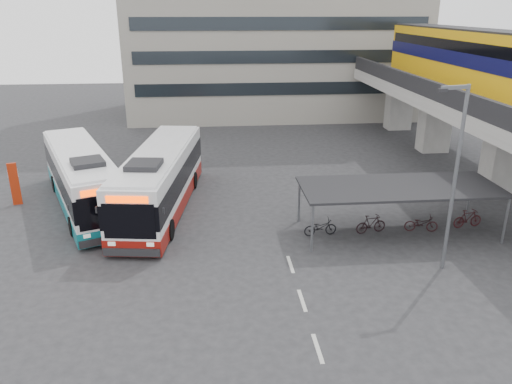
{
  "coord_description": "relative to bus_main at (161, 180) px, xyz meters",
  "views": [
    {
      "loc": [
        -0.91,
        -19.93,
        11.0
      ],
      "look_at": [
        1.31,
        4.24,
        2.0
      ],
      "focal_mm": 35.0,
      "sensor_mm": 36.0,
      "label": 1
    }
  ],
  "objects": [
    {
      "name": "bus_teal",
      "position": [
        -4.58,
        0.84,
        -0.06
      ],
      "size": [
        7.11,
        12.45,
        3.65
      ],
      "rotation": [
        0.0,
        0.0,
        0.39
      ],
      "color": "white",
      "rests_on": "ground"
    },
    {
      "name": "pedestrian",
      "position": [
        -1.14,
        -3.54,
        -0.8
      ],
      "size": [
        0.77,
        0.83,
        1.91
      ],
      "primitive_type": "imported",
      "rotation": [
        0.0,
        0.0,
        0.97
      ],
      "color": "black",
      "rests_on": "ground"
    },
    {
      "name": "viaduct",
      "position": [
        20.88,
        6.28,
        4.48
      ],
      "size": [
        8.0,
        32.0,
        9.68
      ],
      "color": "gray",
      "rests_on": "ground"
    },
    {
      "name": "bike_shelter",
      "position": [
        12.33,
        -4.36,
        -0.12
      ],
      "size": [
        10.0,
        4.0,
        2.54
      ],
      "color": "#595B60",
      "rests_on": "ground"
    },
    {
      "name": "sign_totem_north",
      "position": [
        -8.63,
        1.48,
        -0.44
      ],
      "size": [
        0.54,
        0.3,
        2.55
      ],
      "rotation": [
        0.0,
        0.0,
        0.27
      ],
      "color": "#AB250A",
      "rests_on": "ground"
    },
    {
      "name": "road_markings",
      "position": [
        6.38,
        -10.36,
        -1.75
      ],
      "size": [
        0.15,
        7.6,
        0.01
      ],
      "color": "beige",
      "rests_on": "ground"
    },
    {
      "name": "ground",
      "position": [
        3.88,
        -7.36,
        -1.76
      ],
      "size": [
        120.0,
        120.0,
        0.0
      ],
      "primitive_type": "plane",
      "color": "#28282B",
      "rests_on": "ground"
    },
    {
      "name": "bus_main",
      "position": [
        0.0,
        0.0,
        0.0
      ],
      "size": [
        4.44,
        13.04,
        3.78
      ],
      "rotation": [
        0.0,
        0.0,
        -0.13
      ],
      "color": "white",
      "rests_on": "ground"
    },
    {
      "name": "lamp_post",
      "position": [
        13.03,
        -8.3,
        2.9
      ],
      "size": [
        1.43,
        0.44,
        8.17
      ],
      "rotation": [
        0.0,
        0.0,
        0.2
      ],
      "color": "#595B60",
      "rests_on": "ground"
    }
  ]
}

